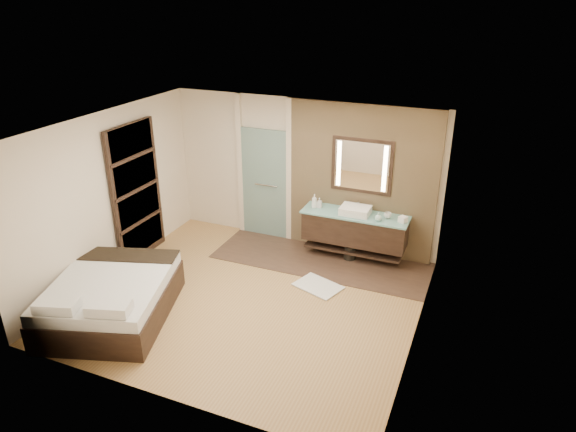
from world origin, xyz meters
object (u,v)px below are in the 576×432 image
at_px(vanity, 355,228).
at_px(bed, 111,298).
at_px(mirror_unit, 362,166).
at_px(waste_bin, 350,252).

height_order(vanity, bed, vanity).
xyz_separation_m(vanity, bed, (-2.75, -3.08, -0.27)).
bearing_deg(vanity, mirror_unit, 90.00).
bearing_deg(bed, mirror_unit, 32.78).
relative_size(vanity, mirror_unit, 1.75).
distance_m(vanity, waste_bin, 0.45).
bearing_deg(bed, vanity, 30.67).
xyz_separation_m(mirror_unit, bed, (-2.75, -3.31, -1.34)).
height_order(bed, waste_bin, bed).
relative_size(mirror_unit, bed, 0.45).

